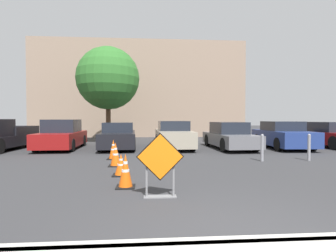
% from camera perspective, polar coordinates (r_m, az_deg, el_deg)
% --- Properties ---
extents(ground_plane, '(96.00, 96.00, 0.00)m').
position_cam_1_polar(ground_plane, '(13.26, 1.51, -5.42)').
color(ground_plane, '#333335').
extents(curb_lip, '(26.71, 0.20, 0.14)m').
position_cam_1_polar(curb_lip, '(3.70, 18.54, -23.21)').
color(curb_lip, '#ADAAA3').
rests_on(curb_lip, ground_plane).
extents(road_closed_sign, '(0.98, 0.20, 1.33)m').
position_cam_1_polar(road_closed_sign, '(5.38, -1.71, -8.02)').
color(road_closed_sign, black).
rests_on(road_closed_sign, ground_plane).
extents(traffic_cone_nearest, '(0.44, 0.44, 0.80)m').
position_cam_1_polar(traffic_cone_nearest, '(6.32, -9.24, -9.62)').
color(traffic_cone_nearest, black).
rests_on(traffic_cone_nearest, ground_plane).
extents(traffic_cone_second, '(0.47, 0.47, 0.62)m').
position_cam_1_polar(traffic_cone_second, '(7.64, -10.21, -8.35)').
color(traffic_cone_second, black).
rests_on(traffic_cone_second, ground_plane).
extents(traffic_cone_third, '(0.47, 0.47, 0.81)m').
position_cam_1_polar(traffic_cone_third, '(9.15, -11.34, -6.11)').
color(traffic_cone_third, black).
rests_on(traffic_cone_third, ground_plane).
extents(traffic_cone_fourth, '(0.48, 0.48, 0.78)m').
position_cam_1_polar(traffic_cone_fourth, '(10.72, -11.81, -5.07)').
color(traffic_cone_fourth, black).
rests_on(traffic_cone_fourth, ground_plane).
extents(parked_car_nearest, '(2.02, 4.37, 1.58)m').
position_cam_1_polar(parked_car_nearest, '(15.14, -22.11, -1.94)').
color(parked_car_nearest, maroon).
rests_on(parked_car_nearest, ground_plane).
extents(parked_car_second, '(2.02, 4.59, 1.41)m').
position_cam_1_polar(parked_car_second, '(14.51, -10.74, -2.22)').
color(parked_car_second, black).
rests_on(parked_car_second, ground_plane).
extents(parked_car_third, '(1.90, 4.65, 1.49)m').
position_cam_1_polar(parked_car_third, '(14.41, 1.19, -2.05)').
color(parked_car_third, '#A39984').
rests_on(parked_car_third, ground_plane).
extents(parked_car_fourth, '(2.00, 4.71, 1.44)m').
position_cam_1_polar(parked_car_fourth, '(14.59, 13.18, -2.20)').
color(parked_car_fourth, slate).
rests_on(parked_car_fourth, ground_plane).
extents(parked_car_fifth, '(2.07, 4.45, 1.47)m').
position_cam_1_polar(parked_car_fifth, '(15.75, 23.66, -1.90)').
color(parked_car_fifth, navy).
rests_on(parked_car_fifth, ground_plane).
extents(parked_car_sixth, '(1.96, 4.35, 1.43)m').
position_cam_1_polar(parked_car_sixth, '(17.63, 31.82, -1.73)').
color(parked_car_sixth, maroon).
rests_on(parked_car_sixth, ground_plane).
extents(bollard_nearest, '(0.12, 0.12, 1.03)m').
position_cam_1_polar(bollard_nearest, '(10.59, 19.81, -4.32)').
color(bollard_nearest, gray).
rests_on(bollard_nearest, ground_plane).
extents(bollard_second, '(0.12, 0.12, 1.04)m').
position_cam_1_polar(bollard_second, '(11.47, 28.36, -3.96)').
color(bollard_second, gray).
rests_on(bollard_second, ground_plane).
extents(building_facade_backdrop, '(19.00, 5.00, 8.59)m').
position_cam_1_polar(building_facade_backdrop, '(25.64, -6.09, 7.57)').
color(building_facade_backdrop, gray).
rests_on(building_facade_backdrop, ground_plane).
extents(street_tree_behind_lot, '(4.22, 4.22, 6.47)m').
position_cam_1_polar(street_tree_behind_lot, '(18.45, -12.92, 10.05)').
color(street_tree_behind_lot, '#513823').
rests_on(street_tree_behind_lot, ground_plane).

